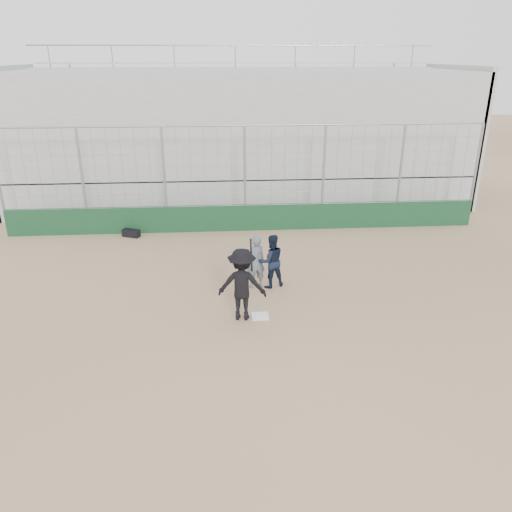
{
  "coord_description": "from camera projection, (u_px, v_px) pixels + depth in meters",
  "views": [
    {
      "loc": [
        -0.97,
        -11.5,
        6.4
      ],
      "look_at": [
        0.0,
        1.4,
        1.15
      ],
      "focal_mm": 35.0,
      "sensor_mm": 36.0,
      "label": 1
    }
  ],
  "objects": [
    {
      "name": "catcher_crouched",
      "position": [
        271.0,
        270.0,
        14.57
      ],
      "size": [
        0.96,
        0.85,
        1.11
      ],
      "color": "black",
      "rests_on": "ground"
    },
    {
      "name": "home_plate",
      "position": [
        260.0,
        316.0,
        13.1
      ],
      "size": [
        0.44,
        0.44,
        0.02
      ],
      "primitive_type": "cube",
      "color": "white",
      "rests_on": "ground"
    },
    {
      "name": "umpire",
      "position": [
        255.0,
        264.0,
        14.5
      ],
      "size": [
        0.68,
        0.55,
        1.45
      ],
      "primitive_type": "imported",
      "rotation": [
        0.0,
        0.0,
        3.46
      ],
      "color": "#4E5763",
      "rests_on": "ground"
    },
    {
      "name": "ground",
      "position": [
        260.0,
        316.0,
        13.1
      ],
      "size": [
        90.0,
        90.0,
        0.0
      ],
      "primitive_type": "plane",
      "color": "#7F6145",
      "rests_on": "ground"
    },
    {
      "name": "equipment_bag",
      "position": [
        131.0,
        233.0,
        18.78
      ],
      "size": [
        0.71,
        0.52,
        0.32
      ],
      "color": "black",
      "rests_on": "ground"
    },
    {
      "name": "bleachers",
      "position": [
        239.0,
        135.0,
        23.05
      ],
      "size": [
        20.25,
        6.7,
        6.98
      ],
      "color": "#999999",
      "rests_on": "ground"
    },
    {
      "name": "backstop",
      "position": [
        245.0,
        206.0,
        19.21
      ],
      "size": [
        18.1,
        0.25,
        4.04
      ],
      "color": "#10321B",
      "rests_on": "ground"
    },
    {
      "name": "batter_at_plate",
      "position": [
        242.0,
        284.0,
        12.68
      ],
      "size": [
        1.34,
        0.9,
        2.06
      ],
      "color": "black",
      "rests_on": "ground"
    }
  ]
}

